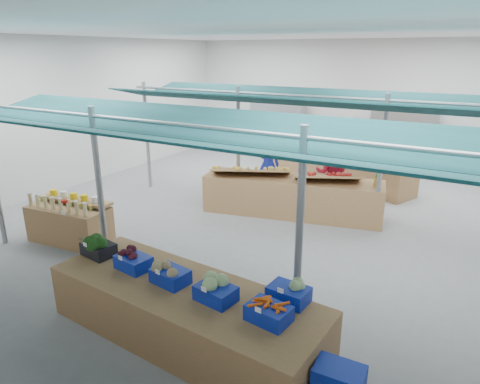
{
  "coord_description": "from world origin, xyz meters",
  "views": [
    {
      "loc": [
        4.3,
        -8.59,
        3.8
      ],
      "look_at": [
        0.26,
        -1.6,
        1.13
      ],
      "focal_mm": 32.0,
      "sensor_mm": 36.0,
      "label": 1
    }
  ],
  "objects": [
    {
      "name": "crate_carrots",
      "position": [
        2.44,
        -4.69,
        0.89
      ],
      "size": [
        0.54,
        0.44,
        0.29
      ],
      "rotation": [
        0.0,
        0.0,
        -0.14
      ],
      "color": "#0E25A0",
      "rests_on": "veg_counter"
    },
    {
      "name": "crate_extra",
      "position": [
        2.47,
        -4.19,
        0.92
      ],
      "size": [
        0.53,
        0.42,
        0.32
      ],
      "rotation": [
        0.0,
        0.0,
        -0.08
      ],
      "color": "#0E25A0",
      "rests_on": "veg_counter"
    },
    {
      "name": "pole_ribbon",
      "position": [
        -2.39,
        -3.67,
        1.08
      ],
      "size": [
        0.12,
        0.12,
        0.28
      ],
      "color": "red",
      "rests_on": "pole_grid"
    },
    {
      "name": "hall",
      "position": [
        0.0,
        1.44,
        2.65
      ],
      "size": [
        13.0,
        13.0,
        13.0
      ],
      "color": "silver",
      "rests_on": "ground"
    },
    {
      "name": "floor",
      "position": [
        0.0,
        0.0,
        0.0
      ],
      "size": [
        13.0,
        13.0,
        0.0
      ],
      "primitive_type": "plane",
      "color": "slate",
      "rests_on": "ground"
    },
    {
      "name": "pineapple",
      "position": [
        2.39,
        0.84,
        1.09
      ],
      "size": [
        0.14,
        0.14,
        0.39
      ],
      "rotation": [
        0.0,
        0.0,
        0.45
      ],
      "color": "#8C6019",
      "rests_on": "fruit_counter"
    },
    {
      "name": "back_shelving_left",
      "position": [
        -2.5,
        6.0,
        1.0
      ],
      "size": [
        2.0,
        0.5,
        2.0
      ],
      "primitive_type": "cube",
      "color": "#B23F33",
      "rests_on": "floor"
    },
    {
      "name": "crate_celeriac",
      "position": [
        0.88,
        -4.58,
        0.92
      ],
      "size": [
        0.54,
        0.44,
        0.31
      ],
      "rotation": [
        0.0,
        0.0,
        -0.14
      ],
      "color": "#0E25A0",
      "rests_on": "veg_counter"
    },
    {
      "name": "veg_counter",
      "position": [
        1.11,
        -4.6,
        0.39
      ],
      "size": [
        4.08,
        1.6,
        0.78
      ],
      "primitive_type": "cube",
      "rotation": [
        0.0,
        0.0,
        -0.07
      ],
      "color": "olive",
      "rests_on": "floor"
    },
    {
      "name": "crate_beets",
      "position": [
        0.16,
        -4.54,
        0.91
      ],
      "size": [
        0.54,
        0.44,
        0.29
      ],
      "rotation": [
        0.0,
        0.0,
        -0.14
      ],
      "color": "#0E25A0",
      "rests_on": "veg_counter"
    },
    {
      "name": "back_shelving_right",
      "position": [
        2.0,
        6.0,
        1.0
      ],
      "size": [
        2.0,
        0.5,
        2.0
      ],
      "primitive_type": "cube",
      "color": "#B23F33",
      "rests_on": "floor"
    },
    {
      "name": "far_counter",
      "position": [
        0.55,
        3.84,
        0.44
      ],
      "size": [
        4.9,
        2.79,
        0.88
      ],
      "primitive_type": "cube",
      "rotation": [
        0.0,
        0.0,
        -0.39
      ],
      "color": "olive",
      "rests_on": "floor"
    },
    {
      "name": "crate_cabbage",
      "position": [
        1.66,
        -4.64,
        0.94
      ],
      "size": [
        0.54,
        0.44,
        0.35
      ],
      "rotation": [
        0.0,
        0.0,
        -0.14
      ],
      "color": "#0E25A0",
      "rests_on": "veg_counter"
    },
    {
      "name": "bottle_shelf",
      "position": [
        -2.87,
        -3.21,
        0.42
      ],
      "size": [
        1.78,
        1.21,
        1.04
      ],
      "rotation": [
        0.0,
        0.0,
        0.1
      ],
      "color": "olive",
      "rests_on": "floor"
    },
    {
      "name": "apple_heap_red",
      "position": [
        1.36,
        0.6,
        1.08
      ],
      "size": [
        1.66,
        1.28,
        0.27
      ],
      "rotation": [
        0.0,
        0.0,
        0.45
      ],
      "color": "#997247",
      "rests_on": "fruit_counter"
    },
    {
      "name": "sparrow",
      "position": [
        -0.8,
        -4.61,
        1.02
      ],
      "size": [
        0.12,
        0.09,
        0.11
      ],
      "rotation": [
        0.0,
        0.0,
        -0.14
      ],
      "color": "brown",
      "rests_on": "crate_broccoli"
    },
    {
      "name": "awnings",
      "position": [
        0.75,
        -1.75,
        2.78
      ],
      "size": [
        9.5,
        7.08,
        0.3
      ],
      "color": "#092A28",
      "rests_on": "pole_grid"
    },
    {
      "name": "crate_broccoli",
      "position": [
        -0.61,
        -4.48,
        0.94
      ],
      "size": [
        0.54,
        0.44,
        0.35
      ],
      "rotation": [
        0.0,
        0.0,
        -0.14
      ],
      "color": "black",
      "rests_on": "veg_counter"
    },
    {
      "name": "vendor_right",
      "position": [
        1.1,
        1.61,
        0.85
      ],
      "size": [
        0.95,
        0.81,
        1.7
      ],
      "primitive_type": "imported",
      "rotation": [
        0.0,
        0.0,
        3.36
      ],
      "color": "maroon",
      "rests_on": "floor"
    },
    {
      "name": "fruit_counter",
      "position": [
        0.5,
        0.51,
        0.45
      ],
      "size": [
        4.36,
        1.92,
        0.91
      ],
      "primitive_type": "cube",
      "rotation": [
        0.0,
        0.0,
        0.22
      ],
      "color": "olive",
      "rests_on": "floor"
    },
    {
      "name": "apple_heap_yellow",
      "position": [
        -0.47,
        0.19,
        1.08
      ],
      "size": [
        2.02,
        1.45,
        0.27
      ],
      "rotation": [
        0.0,
        0.0,
        0.45
      ],
      "color": "#997247",
      "rests_on": "fruit_counter"
    },
    {
      "name": "pole_grid",
      "position": [
        0.75,
        -1.75,
        1.81
      ],
      "size": [
        10.0,
        4.6,
        3.0
      ],
      "color": "gray",
      "rests_on": "floor"
    },
    {
      "name": "vendor_left",
      "position": [
        -0.7,
        1.61,
        0.85
      ],
      "size": [
        0.69,
        0.53,
        1.7
      ],
      "primitive_type": "imported",
      "rotation": [
        0.0,
        0.0,
        3.36
      ],
      "color": "#1927A5",
      "rests_on": "floor"
    }
  ]
}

